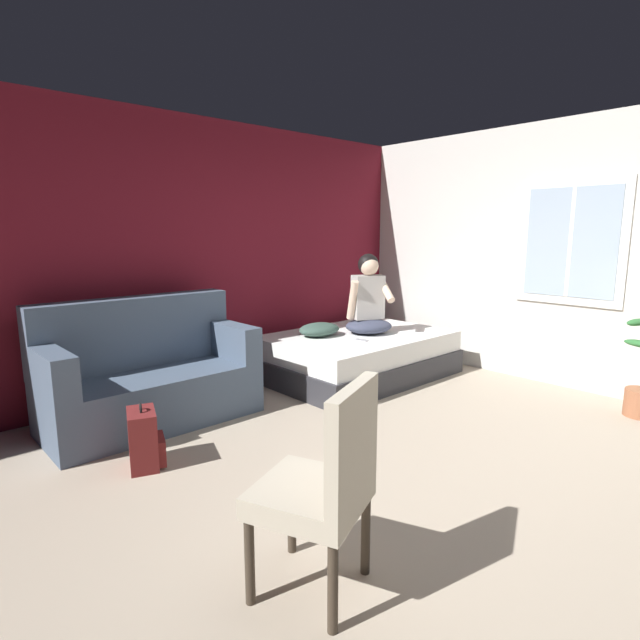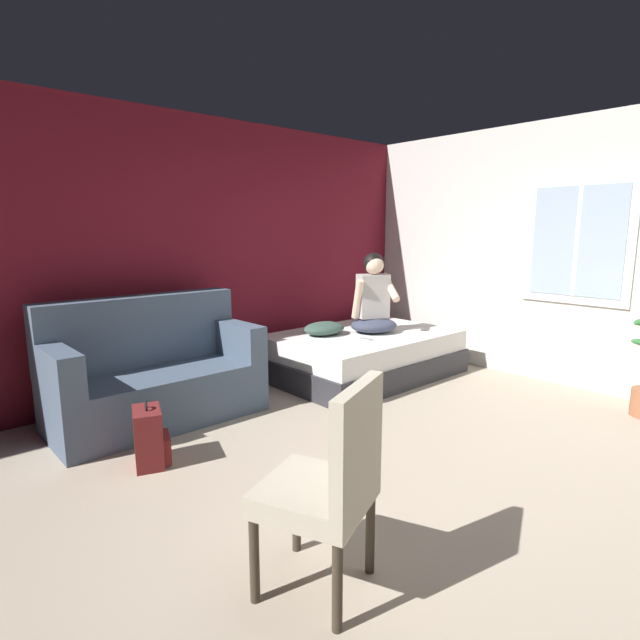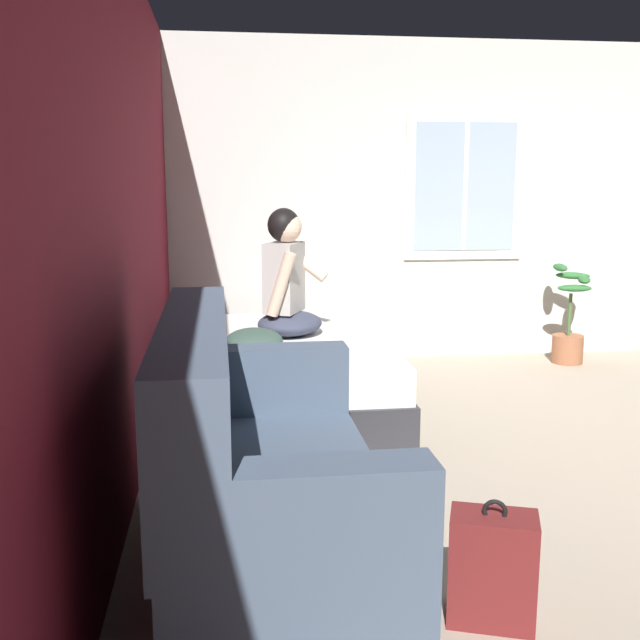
{
  "view_description": "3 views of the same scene",
  "coord_description": "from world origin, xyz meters",
  "px_view_note": "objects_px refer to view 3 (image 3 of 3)",
  "views": [
    {
      "loc": [
        -2.48,
        -1.63,
        1.6
      ],
      "look_at": [
        0.49,
        1.63,
        0.81
      ],
      "focal_mm": 28.0,
      "sensor_mm": 36.0,
      "label": 1
    },
    {
      "loc": [
        -2.48,
        -1.63,
        1.6
      ],
      "look_at": [
        0.48,
        1.69,
        0.79
      ],
      "focal_mm": 28.0,
      "sensor_mm": 36.0,
      "label": 2
    },
    {
      "loc": [
        -3.53,
        2.47,
        1.54
      ],
      "look_at": [
        0.33,
        1.96,
        0.81
      ],
      "focal_mm": 42.0,
      "sensor_mm": 36.0,
      "label": 3
    }
  ],
  "objects_px": {
    "bed": "(283,372)",
    "cell_phone": "(325,343)",
    "couch": "(256,483)",
    "backpack": "(492,569)",
    "throw_pillow": "(254,340)",
    "person_seated": "(287,284)",
    "potted_plant": "(569,328)"
  },
  "relations": [
    {
      "from": "throw_pillow",
      "to": "backpack",
      "type": "bearing_deg",
      "value": -162.23
    },
    {
      "from": "potted_plant",
      "to": "bed",
      "type": "bearing_deg",
      "value": 110.23
    },
    {
      "from": "bed",
      "to": "throw_pillow",
      "type": "height_order",
      "value": "throw_pillow"
    },
    {
      "from": "backpack",
      "to": "potted_plant",
      "type": "height_order",
      "value": "potted_plant"
    },
    {
      "from": "cell_phone",
      "to": "potted_plant",
      "type": "height_order",
      "value": "potted_plant"
    },
    {
      "from": "bed",
      "to": "cell_phone",
      "type": "height_order",
      "value": "cell_phone"
    },
    {
      "from": "couch",
      "to": "backpack",
      "type": "height_order",
      "value": "couch"
    },
    {
      "from": "person_seated",
      "to": "backpack",
      "type": "distance_m",
      "value": 2.9
    },
    {
      "from": "throw_pillow",
      "to": "cell_phone",
      "type": "distance_m",
      "value": 0.5
    },
    {
      "from": "couch",
      "to": "potted_plant",
      "type": "bearing_deg",
      "value": -41.21
    },
    {
      "from": "bed",
      "to": "cell_phone",
      "type": "distance_m",
      "value": 0.43
    },
    {
      "from": "couch",
      "to": "cell_phone",
      "type": "height_order",
      "value": "couch"
    },
    {
      "from": "person_seated",
      "to": "throw_pillow",
      "type": "xyz_separation_m",
      "value": [
        -0.5,
        0.25,
        -0.29
      ]
    },
    {
      "from": "potted_plant",
      "to": "throw_pillow",
      "type": "bearing_deg",
      "value": 115.7
    },
    {
      "from": "person_seated",
      "to": "potted_plant",
      "type": "bearing_deg",
      "value": -71.86
    },
    {
      "from": "throw_pillow",
      "to": "potted_plant",
      "type": "relative_size",
      "value": 0.56
    },
    {
      "from": "potted_plant",
      "to": "person_seated",
      "type": "bearing_deg",
      "value": 108.14
    },
    {
      "from": "backpack",
      "to": "potted_plant",
      "type": "xyz_separation_m",
      "value": [
        3.59,
        -2.0,
        0.11
      ]
    },
    {
      "from": "backpack",
      "to": "cell_phone",
      "type": "relative_size",
      "value": 3.18
    },
    {
      "from": "couch",
      "to": "potted_plant",
      "type": "relative_size",
      "value": 2.01
    },
    {
      "from": "bed",
      "to": "backpack",
      "type": "relative_size",
      "value": 4.43
    },
    {
      "from": "couch",
      "to": "person_seated",
      "type": "distance_m",
      "value": 2.45
    },
    {
      "from": "bed",
      "to": "person_seated",
      "type": "height_order",
      "value": "person_seated"
    },
    {
      "from": "person_seated",
      "to": "cell_phone",
      "type": "bearing_deg",
      "value": -147.31
    },
    {
      "from": "bed",
      "to": "backpack",
      "type": "bearing_deg",
      "value": -168.99
    },
    {
      "from": "couch",
      "to": "throw_pillow",
      "type": "bearing_deg",
      "value": -2.3
    },
    {
      "from": "person_seated",
      "to": "throw_pillow",
      "type": "height_order",
      "value": "person_seated"
    },
    {
      "from": "throw_pillow",
      "to": "bed",
      "type": "bearing_deg",
      "value": -28.83
    },
    {
      "from": "potted_plant",
      "to": "backpack",
      "type": "bearing_deg",
      "value": 150.94
    },
    {
      "from": "bed",
      "to": "throw_pillow",
      "type": "bearing_deg",
      "value": 151.17
    },
    {
      "from": "bed",
      "to": "throw_pillow",
      "type": "distance_m",
      "value": 0.54
    },
    {
      "from": "backpack",
      "to": "cell_phone",
      "type": "distance_m",
      "value": 2.47
    }
  ]
}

